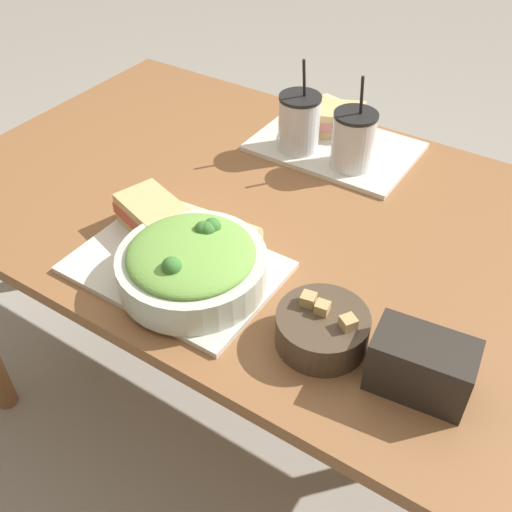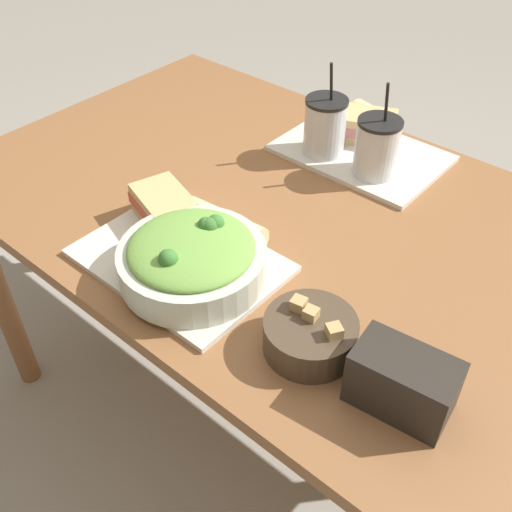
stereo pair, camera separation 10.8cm
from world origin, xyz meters
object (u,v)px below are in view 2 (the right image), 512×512
(sandwich_near, at_px, (164,207))
(baguette_far, at_px, (373,121))
(baguette_near, at_px, (224,227))
(drink_cup_dark, at_px, (325,128))
(drink_cup_red, at_px, (376,149))
(sandwich_far, at_px, (364,125))
(chip_bag, at_px, (402,382))
(soup_bowl, at_px, (310,334))
(salad_bowl, at_px, (192,257))

(sandwich_near, xyz_separation_m, baguette_far, (0.13, 0.59, -0.00))
(baguette_near, xyz_separation_m, baguette_far, (-0.01, 0.56, 0.00))
(drink_cup_dark, xyz_separation_m, drink_cup_red, (0.14, -0.00, -0.00))
(sandwich_far, height_order, baguette_far, sandwich_far)
(chip_bag, bearing_deg, baguette_near, 160.15)
(soup_bowl, relative_size, sandwich_near, 0.93)
(salad_bowl, xyz_separation_m, sandwich_far, (-0.04, 0.64, -0.01))
(baguette_far, bearing_deg, chip_bag, -131.22)
(sandwich_near, distance_m, drink_cup_red, 0.49)
(baguette_near, distance_m, drink_cup_dark, 0.40)
(baguette_near, bearing_deg, salad_bowl, -170.15)
(baguette_far, distance_m, drink_cup_red, 0.19)
(sandwich_far, bearing_deg, baguette_far, 60.94)
(baguette_near, height_order, drink_cup_red, drink_cup_red)
(drink_cup_dark, height_order, drink_cup_red, drink_cup_dark)
(baguette_far, bearing_deg, soup_bowl, -142.09)
(soup_bowl, bearing_deg, baguette_near, 160.06)
(chip_bag, bearing_deg, soup_bowl, 173.05)
(sandwich_near, relative_size, drink_cup_dark, 0.74)
(salad_bowl, relative_size, chip_bag, 1.68)
(sandwich_near, bearing_deg, drink_cup_red, 79.52)
(baguette_far, distance_m, chip_bag, 0.81)
(sandwich_far, bearing_deg, chip_bag, -76.75)
(soup_bowl, distance_m, sandwich_far, 0.70)
(baguette_near, bearing_deg, chip_bag, -107.71)
(drink_cup_dark, relative_size, drink_cup_red, 1.01)
(sandwich_far, height_order, drink_cup_red, drink_cup_red)
(sandwich_far, height_order, chip_bag, chip_bag)
(baguette_near, bearing_deg, drink_cup_red, -18.07)
(sandwich_near, distance_m, baguette_far, 0.60)
(soup_bowl, xyz_separation_m, chip_bag, (0.17, -0.00, 0.02))
(baguette_far, relative_size, drink_cup_red, 0.63)
(soup_bowl, distance_m, baguette_near, 0.31)
(soup_bowl, height_order, baguette_far, soup_bowl)
(drink_cup_dark, xyz_separation_m, chip_bag, (0.51, -0.51, -0.03))
(salad_bowl, height_order, drink_cup_dark, drink_cup_dark)
(baguette_near, relative_size, drink_cup_dark, 0.81)
(baguette_far, bearing_deg, baguette_near, -165.44)
(soup_bowl, height_order, sandwich_far, soup_bowl)
(sandwich_far, bearing_deg, drink_cup_dark, -129.56)
(soup_bowl, xyz_separation_m, baguette_near, (-0.29, 0.11, 0.01))
(baguette_near, distance_m, sandwich_far, 0.52)
(sandwich_far, distance_m, drink_cup_dark, 0.13)
(salad_bowl, distance_m, chip_bag, 0.43)
(soup_bowl, relative_size, baguette_far, 1.11)
(baguette_near, xyz_separation_m, sandwich_far, (-0.01, 0.52, 0.00))
(sandwich_far, distance_m, chip_bag, 0.78)
(salad_bowl, bearing_deg, drink_cup_red, 82.85)
(soup_bowl, xyz_separation_m, drink_cup_dark, (-0.34, 0.51, 0.04))
(salad_bowl, height_order, sandwich_near, salad_bowl)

